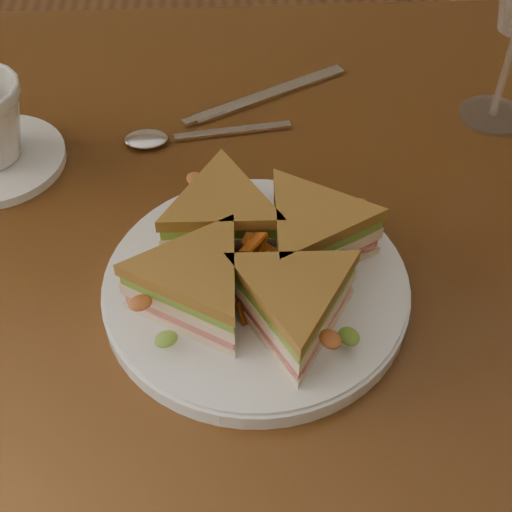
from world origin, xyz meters
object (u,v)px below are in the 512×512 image
object	(u,v)px
sandwich_wedges	(256,260)
table	(244,273)
plate	(256,288)
spoon	(168,138)
knife	(260,98)

from	to	relation	value
sandwich_wedges	table	bearing A→B (deg)	93.80
plate	spoon	world-z (taller)	plate
spoon	table	bearing A→B (deg)	-62.58
sandwich_wedges	spoon	world-z (taller)	sandwich_wedges
sandwich_wedges	plate	bearing A→B (deg)	-122.01
plate	knife	size ratio (longest dim) A/B	1.37
table	knife	xyz separation A→B (m)	(0.03, 0.18, 0.10)
table	plate	world-z (taller)	plate
table	spoon	bearing A→B (deg)	125.10
plate	knife	bearing A→B (deg)	85.97
knife	table	bearing A→B (deg)	-126.91
sandwich_wedges	spoon	xyz separation A→B (m)	(-0.08, 0.22, -0.04)
knife	plate	bearing A→B (deg)	-122.14
sandwich_wedges	knife	distance (m)	0.30
table	sandwich_wedges	distance (m)	0.18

